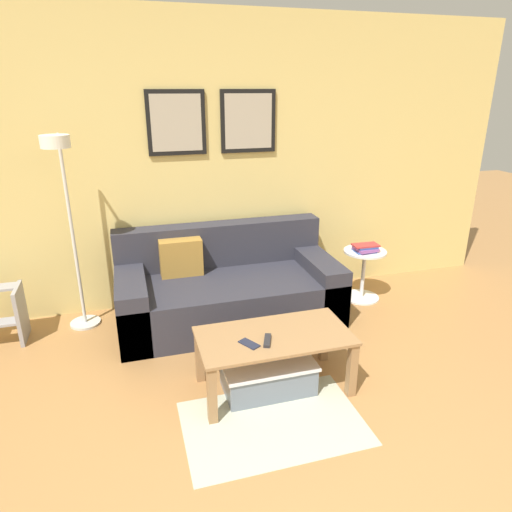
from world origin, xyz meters
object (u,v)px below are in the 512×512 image
Objects in this scene: floor_lamp at (66,202)px; book_stack at (365,248)px; storage_bin at (268,375)px; cell_phone at (249,344)px; couch at (227,289)px; coffee_table at (274,345)px; side_table at (363,270)px; remote_control at (267,341)px.

floor_lamp reaches higher than book_stack.
floor_lamp is (-1.24, 1.18, 1.01)m from storage_bin.
cell_phone is at bearing -159.04° from storage_bin.
coffee_table is (0.07, -1.09, 0.07)m from couch.
coffee_table reaches higher than storage_bin.
book_stack is (1.32, -0.02, 0.26)m from couch.
coffee_table is 1.67m from side_table.
cell_phone reaches higher than storage_bin.
storage_bin is 1.74m from book_stack.
remote_control is 1.07× the size of cell_phone.
remote_control is 0.12m from cell_phone.
couch is 7.67× the size of book_stack.
book_stack is 1.63× the size of remote_control.
coffee_table is at bearing -139.18° from side_table.
book_stack is at bearing 40.57° from coffee_table.
side_table is 3.27× the size of remote_control.
cell_phone is (-0.19, -0.07, 0.08)m from coffee_table.
side_table is (1.31, 1.11, 0.19)m from storage_bin.
storage_bin is at bearing -139.81° from side_table.
floor_lamp reaches higher than coffee_table.
book_stack is 1.75× the size of cell_phone.
storage_bin is 2.52× the size of book_stack.
couch reaches higher than book_stack.
remote_control is (-0.03, -0.06, 0.31)m from storage_bin.
cell_phone is at bearing -95.89° from couch.
side_table is 2.01× the size of book_stack.
remote_control is at bearing -134.33° from coffee_table.
storage_bin is at bearing -43.61° from floor_lamp.
remote_control is (-1.32, -1.14, -0.11)m from book_stack.
coffee_table is at bearing -139.43° from book_stack.
coffee_table is at bearing -9.74° from cell_phone.
couch reaches higher than storage_bin.
remote_control is (-0.07, -0.07, 0.08)m from coffee_table.
couch is 1.49m from floor_lamp.
storage_bin is 0.38× the size of floor_lamp.
cell_phone is at bearing -160.23° from remote_control.
remote_control is at bearing -138.90° from side_table.
couch is 12.50× the size of remote_control.
couch is 3.04× the size of storage_bin.
floor_lamp is (-1.29, 1.17, 0.78)m from coffee_table.
coffee_table is 2.06× the size of side_table.
floor_lamp is at bearing 177.76° from book_stack.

